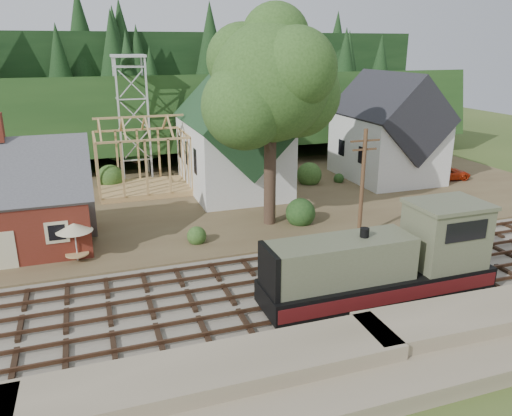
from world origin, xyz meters
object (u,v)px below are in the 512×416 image
object	(u,v)px
locomotive	(388,263)
patio_set	(74,229)
car_red	(447,173)
car_blue	(65,230)

from	to	relation	value
locomotive	patio_set	distance (m)	18.93
patio_set	car_red	bearing A→B (deg)	13.97
car_blue	car_red	xyz separation A→B (m)	(36.34, 4.68, 0.01)
car_blue	locomotive	bearing A→B (deg)	-61.27
locomotive	car_blue	size ratio (longest dim) A/B	3.40
car_red	patio_set	size ratio (longest dim) A/B	1.87
car_blue	patio_set	bearing A→B (deg)	-99.45
locomotive	patio_set	size ratio (longest dim) A/B	5.11
locomotive	patio_set	xyz separation A→B (m)	(-15.83, 10.39, 0.20)
car_red	patio_set	xyz separation A→B (m)	(-35.56, -8.84, 1.48)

